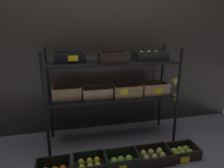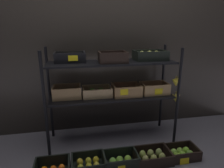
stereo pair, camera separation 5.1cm
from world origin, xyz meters
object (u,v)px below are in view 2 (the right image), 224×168
object	(u,v)px
display_rack	(114,79)
crate_ground_lemon	(88,164)
crate_ground_pear	(152,157)
crate_ground_apple_green	(121,162)
crate_ground_rightmost_apple_green	(182,153)

from	to	relation	value
display_rack	crate_ground_lemon	bearing A→B (deg)	-125.77
crate_ground_pear	display_rack	bearing A→B (deg)	121.23
crate_ground_apple_green	crate_ground_rightmost_apple_green	size ratio (longest dim) A/B	1.02
crate_ground_lemon	crate_ground_pear	world-z (taller)	same
crate_ground_lemon	display_rack	bearing A→B (deg)	54.23
crate_ground_lemon	crate_ground_pear	bearing A→B (deg)	-1.10
crate_ground_lemon	crate_ground_rightmost_apple_green	bearing A→B (deg)	-0.58
crate_ground_lemon	crate_ground_pear	distance (m)	0.66
crate_ground_lemon	crate_ground_pear	size ratio (longest dim) A/B	0.87
display_rack	crate_ground_lemon	distance (m)	0.93
crate_ground_pear	crate_ground_apple_green	bearing A→B (deg)	-177.37
crate_ground_apple_green	crate_ground_rightmost_apple_green	distance (m)	0.67
crate_ground_rightmost_apple_green	display_rack	bearing A→B (deg)	141.91
display_rack	crate_ground_lemon	world-z (taller)	display_rack
crate_ground_apple_green	crate_ground_rightmost_apple_green	bearing A→B (deg)	1.56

